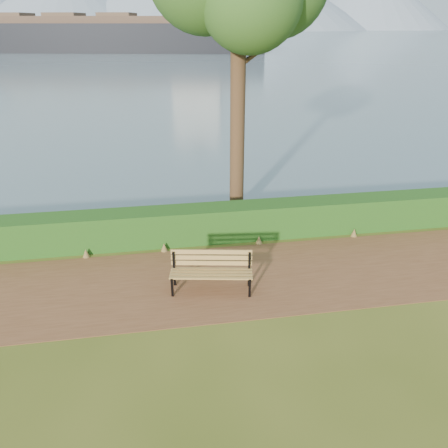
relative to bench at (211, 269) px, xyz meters
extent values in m
plane|color=#404F16|center=(0.06, 0.03, -0.55)|extent=(140.00, 140.00, 0.00)
cube|color=brown|center=(0.06, 0.33, -0.55)|extent=(40.00, 3.40, 0.01)
cube|color=#1A4313|center=(0.06, 2.63, -0.05)|extent=(32.00, 0.85, 1.00)
cube|color=#496876|center=(0.06, 260.03, -0.55)|extent=(700.00, 510.00, 0.00)
cone|color=gray|center=(-9.94, 430.03, 16.95)|extent=(120.00, 120.00, 35.00)
cone|color=gray|center=(150.06, 425.03, 19.45)|extent=(130.00, 130.00, 40.00)
cube|color=black|center=(-0.94, -0.17, -0.31)|extent=(0.06, 0.07, 0.48)
cube|color=black|center=(-0.85, 0.29, -0.09)|extent=(0.06, 0.07, 0.91)
cube|color=black|center=(-0.90, 0.06, -0.11)|extent=(0.15, 0.55, 0.05)
cube|color=black|center=(0.82, -0.49, -0.31)|extent=(0.06, 0.07, 0.48)
cube|color=black|center=(0.90, -0.03, -0.09)|extent=(0.06, 0.07, 0.91)
cube|color=black|center=(0.86, -0.26, -0.11)|extent=(0.15, 0.55, 0.05)
cube|color=olive|center=(-0.05, -0.30, -0.07)|extent=(1.90, 0.44, 0.04)
cube|color=olive|center=(-0.03, -0.16, -0.07)|extent=(1.90, 0.44, 0.04)
cube|color=olive|center=(-0.01, -0.03, -0.07)|extent=(1.90, 0.44, 0.04)
cube|color=olive|center=(0.02, 0.10, -0.07)|extent=(1.90, 0.44, 0.04)
cube|color=olive|center=(0.03, 0.16, 0.05)|extent=(1.89, 0.39, 0.11)
cube|color=olive|center=(0.03, 0.16, 0.20)|extent=(1.89, 0.39, 0.11)
cube|color=olive|center=(0.03, 0.16, 0.35)|extent=(1.89, 0.39, 0.11)
cylinder|color=#392117|center=(1.45, 4.41, 3.51)|extent=(0.45, 0.45, 8.13)
cylinder|color=#392117|center=(1.96, 4.41, 4.41)|extent=(1.19, 0.14, 0.89)
cylinder|color=#392117|center=(1.00, 4.52, 4.98)|extent=(0.92, 0.43, 0.81)
cube|color=black|center=(-14.91, 96.23, 1.14)|extent=(79.50, 29.10, 7.87)
cube|color=#4C392D|center=(-14.91, 96.23, 5.75)|extent=(73.09, 26.53, 1.35)
cube|color=brown|center=(-28.52, 99.25, 6.65)|extent=(8.19, 8.70, 0.90)
cube|color=brown|center=(-17.55, 96.81, 6.65)|extent=(8.19, 8.70, 0.90)
cube|color=brown|center=(-6.57, 94.38, 6.65)|extent=(8.19, 8.70, 0.90)
camera|label=1|loc=(-1.16, -8.75, 5.23)|focal=35.00mm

